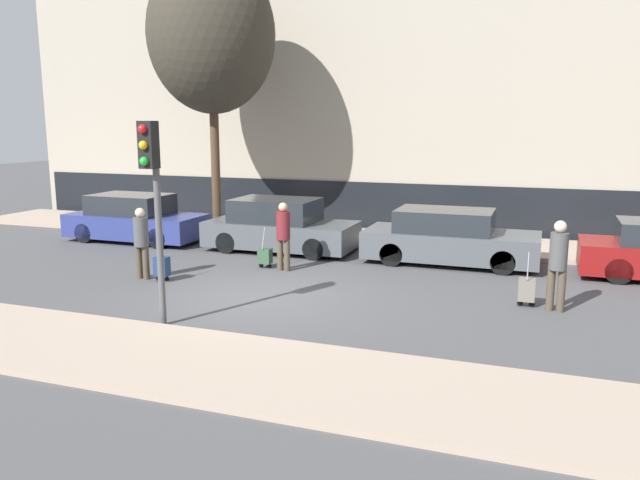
% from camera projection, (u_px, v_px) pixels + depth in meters
% --- Properties ---
extents(ground_plane, '(80.00, 80.00, 0.00)m').
position_uv_depth(ground_plane, '(259.00, 297.00, 13.10)').
color(ground_plane, '#4C4C4F').
extents(sidewalk_near, '(28.00, 2.50, 0.12)m').
position_uv_depth(sidewalk_near, '(154.00, 356.00, 9.63)').
color(sidewalk_near, tan).
rests_on(sidewalk_near, ground_plane).
extents(sidewalk_far, '(28.00, 3.00, 0.12)m').
position_uv_depth(sidewalk_far, '(355.00, 238.00, 19.56)').
color(sidewalk_far, tan).
rests_on(sidewalk_far, ground_plane).
extents(building_facade, '(28.00, 3.07, 9.05)m').
position_uv_depth(building_facade, '(386.00, 97.00, 22.16)').
color(building_facade, '#A89E8C').
rests_on(building_facade, ground_plane).
extents(parked_car_0, '(4.24, 1.79, 1.44)m').
position_uv_depth(parked_car_0, '(135.00, 219.00, 19.23)').
color(parked_car_0, navy).
rests_on(parked_car_0, ground_plane).
extents(parked_car_1, '(4.22, 1.90, 1.49)m').
position_uv_depth(parked_car_1, '(280.00, 227.00, 17.76)').
color(parked_car_1, '#4C5156').
rests_on(parked_car_1, ground_plane).
extents(parked_car_2, '(4.42, 1.84, 1.41)m').
position_uv_depth(parked_car_2, '(449.00, 238.00, 16.15)').
color(parked_car_2, '#4C5156').
rests_on(parked_car_2, ground_plane).
extents(pedestrian_left, '(0.35, 0.34, 1.68)m').
position_uv_depth(pedestrian_left, '(141.00, 239.00, 14.48)').
color(pedestrian_left, '#4C4233').
rests_on(pedestrian_left, ground_plane).
extents(trolley_left, '(0.34, 0.29, 1.11)m').
position_uv_depth(trolley_left, '(162.00, 267.00, 14.37)').
color(trolley_left, navy).
rests_on(trolley_left, ground_plane).
extents(pedestrian_center, '(0.35, 0.34, 1.70)m').
position_uv_depth(pedestrian_center, '(283.00, 232.00, 15.29)').
color(pedestrian_center, '#4C4233').
rests_on(pedestrian_center, ground_plane).
extents(trolley_center, '(0.34, 0.29, 1.04)m').
position_uv_depth(trolley_center, '(265.00, 256.00, 15.67)').
color(trolley_center, '#335138').
rests_on(trolley_center, ground_plane).
extents(pedestrian_right, '(0.35, 0.34, 1.78)m').
position_uv_depth(pedestrian_right, '(558.00, 260.00, 11.95)').
color(pedestrian_right, '#4C4233').
rests_on(pedestrian_right, ground_plane).
extents(trolley_right, '(0.34, 0.29, 1.12)m').
position_uv_depth(trolley_right, '(527.00, 290.00, 12.37)').
color(trolley_right, slate).
rests_on(trolley_right, ground_plane).
extents(traffic_light, '(0.28, 0.47, 3.64)m').
position_uv_depth(traffic_light, '(153.00, 182.00, 10.72)').
color(traffic_light, '#515154').
rests_on(traffic_light, ground_plane).
extents(bare_tree_near_crossing, '(3.92, 3.92, 8.54)m').
position_uv_depth(bare_tree_near_crossing, '(211.00, 35.00, 19.06)').
color(bare_tree_near_crossing, '#4C3826').
rests_on(bare_tree_near_crossing, sidewalk_far).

